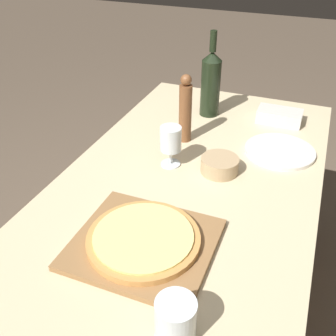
% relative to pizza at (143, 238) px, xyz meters
% --- Properties ---
extents(ground_plane, '(12.00, 12.00, 0.00)m').
position_rel_pizza_xyz_m(ground_plane, '(0.01, 0.35, -0.75)').
color(ground_plane, brown).
extents(dining_table, '(0.84, 1.55, 0.72)m').
position_rel_pizza_xyz_m(dining_table, '(0.01, 0.35, -0.12)').
color(dining_table, '#CCB78E').
rests_on(dining_table, ground_plane).
extents(cutting_board, '(0.37, 0.34, 0.02)m').
position_rel_pizza_xyz_m(cutting_board, '(0.00, 0.00, -0.02)').
color(cutting_board, olive).
rests_on(cutting_board, dining_table).
extents(pizza, '(0.31, 0.31, 0.02)m').
position_rel_pizza_xyz_m(pizza, '(0.00, 0.00, 0.00)').
color(pizza, '#C68947').
rests_on(pizza, cutting_board).
extents(wine_bottle, '(0.08, 0.08, 0.36)m').
position_rel_pizza_xyz_m(wine_bottle, '(-0.07, 0.85, 0.12)').
color(wine_bottle, black).
rests_on(wine_bottle, dining_table).
extents(pepper_mill, '(0.05, 0.05, 0.27)m').
position_rel_pizza_xyz_m(pepper_mill, '(-0.09, 0.59, 0.10)').
color(pepper_mill, brown).
rests_on(pepper_mill, dining_table).
extents(wine_glass, '(0.07, 0.07, 0.15)m').
position_rel_pizza_xyz_m(wine_glass, '(-0.08, 0.41, 0.07)').
color(wine_glass, silver).
rests_on(wine_glass, dining_table).
extents(small_bowl, '(0.13, 0.13, 0.05)m').
position_rel_pizza_xyz_m(small_bowl, '(0.09, 0.43, -0.00)').
color(small_bowl, tan).
rests_on(small_bowl, dining_table).
extents(drinking_tumbler, '(0.09, 0.09, 0.10)m').
position_rel_pizza_xyz_m(drinking_tumbler, '(0.17, -0.22, 0.02)').
color(drinking_tumbler, silver).
rests_on(drinking_tumbler, dining_table).
extents(dinner_plate, '(0.26, 0.26, 0.01)m').
position_rel_pizza_xyz_m(dinner_plate, '(0.27, 0.63, -0.02)').
color(dinner_plate, silver).
rests_on(dinner_plate, dining_table).
extents(food_container, '(0.18, 0.10, 0.06)m').
position_rel_pizza_xyz_m(food_container, '(0.23, 0.89, -0.00)').
color(food_container, beige).
rests_on(food_container, dining_table).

